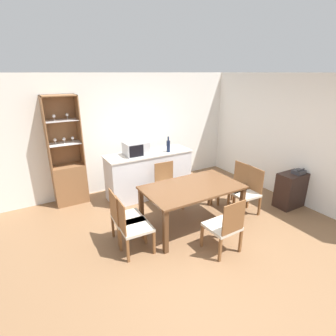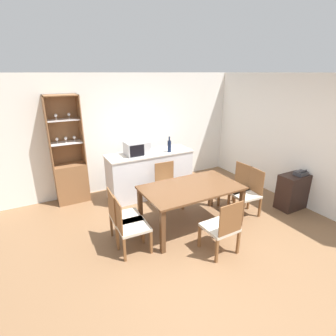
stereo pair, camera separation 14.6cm
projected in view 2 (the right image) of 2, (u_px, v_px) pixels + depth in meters
ground_plane at (196, 240)px, 4.25m from camera, size 18.00×18.00×0.00m
wall_back at (133, 132)px, 5.98m from camera, size 6.80×0.06×2.55m
wall_right at (297, 141)px, 5.21m from camera, size 0.06×4.60×2.55m
kitchen_counter at (150, 174)px, 5.69m from camera, size 1.84×0.61×0.96m
display_cabinet at (70, 173)px, 5.36m from camera, size 0.63×0.39×2.17m
dining_table at (191, 192)px, 4.42m from camera, size 1.65×0.97×0.75m
dining_chair_side_right_far at (236, 187)px, 5.14m from camera, size 0.47×0.47×0.88m
dining_chair_side_right_near at (247, 193)px, 4.90m from camera, size 0.47×0.47×0.88m
dining_chair_side_left_near at (130, 225)px, 3.86m from camera, size 0.47×0.47×0.88m
dining_chair_side_left_far at (123, 216)px, 4.10m from camera, size 0.47×0.47×0.88m
dining_chair_head_far at (168, 186)px, 5.18m from camera, size 0.46×0.46×0.88m
dining_chair_head_near at (222, 227)px, 3.82m from camera, size 0.46×0.46×0.88m
microwave at (137, 148)px, 5.35m from camera, size 0.47×0.37×0.27m
wine_bottle at (169, 146)px, 5.54m from camera, size 0.08×0.08×0.33m
side_cabinet at (292, 192)px, 5.14m from camera, size 0.56×0.35×0.70m
telephone at (301, 173)px, 5.00m from camera, size 0.23×0.18×0.11m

